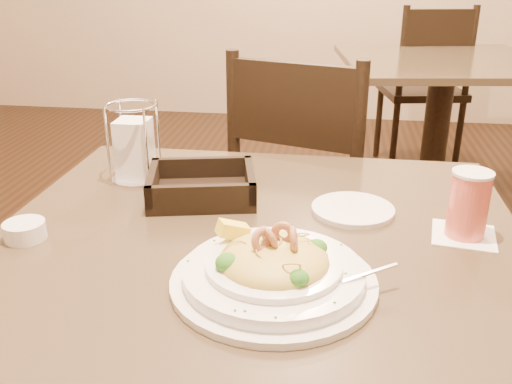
# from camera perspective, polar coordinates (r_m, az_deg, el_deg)

# --- Properties ---
(main_table) EXTENTS (0.90, 0.90, 0.73)m
(main_table) POSITION_cam_1_polar(r_m,az_deg,el_deg) (1.07, -0.16, -15.86)
(main_table) COLOR black
(main_table) RESTS_ON ground
(background_table) EXTENTS (1.02, 1.02, 0.73)m
(background_table) POSITION_cam_1_polar(r_m,az_deg,el_deg) (2.85, 17.80, 8.02)
(background_table) COLOR black
(background_table) RESTS_ON ground
(dining_chair_near) EXTENTS (0.53, 0.53, 0.93)m
(dining_chair_near) POSITION_cam_1_polar(r_m,az_deg,el_deg) (1.73, 5.14, -0.13)
(dining_chair_near) COLOR black
(dining_chair_near) RESTS_ON ground
(dining_chair_far) EXTENTS (0.49, 0.49, 0.93)m
(dining_chair_far) POSITION_cam_1_polar(r_m,az_deg,el_deg) (3.35, 16.51, 10.26)
(dining_chair_far) COLOR black
(dining_chair_far) RESTS_ON ground
(pasta_bowl) EXTENTS (0.32, 0.30, 0.09)m
(pasta_bowl) POSITION_cam_1_polar(r_m,az_deg,el_deg) (0.82, 1.76, -7.70)
(pasta_bowl) COLOR white
(pasta_bowl) RESTS_ON main_table
(drink_glass) EXTENTS (0.12, 0.12, 0.12)m
(drink_glass) POSITION_cam_1_polar(r_m,az_deg,el_deg) (1.00, 20.47, -1.21)
(drink_glass) COLOR white
(drink_glass) RESTS_ON main_table
(bread_basket) EXTENTS (0.23, 0.20, 0.06)m
(bread_basket) POSITION_cam_1_polar(r_m,az_deg,el_deg) (1.11, -5.44, 0.41)
(bread_basket) COLOR black
(bread_basket) RESTS_ON main_table
(napkin_caddy) EXTENTS (0.10, 0.10, 0.16)m
(napkin_caddy) POSITION_cam_1_polar(r_m,az_deg,el_deg) (1.20, -12.06, 4.34)
(napkin_caddy) COLOR silver
(napkin_caddy) RESTS_ON main_table
(side_plate) EXTENTS (0.20, 0.20, 0.01)m
(side_plate) POSITION_cam_1_polar(r_m,az_deg,el_deg) (1.06, 9.66, -1.74)
(side_plate) COLOR white
(side_plate) RESTS_ON main_table
(butter_ramekin) EXTENTS (0.07, 0.07, 0.03)m
(butter_ramekin) POSITION_cam_1_polar(r_m,az_deg,el_deg) (1.02, -22.12, -3.60)
(butter_ramekin) COLOR white
(butter_ramekin) RESTS_ON main_table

